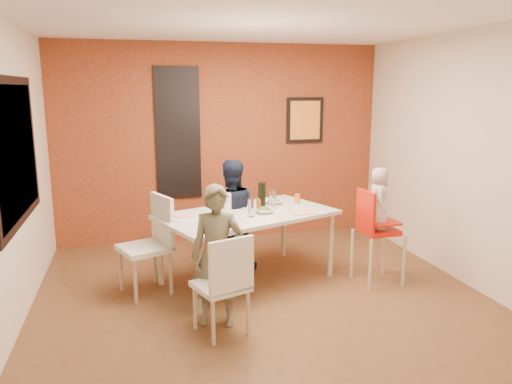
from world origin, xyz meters
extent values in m
plane|color=brown|center=(0.00, 0.00, 0.00)|extent=(4.50, 4.50, 0.00)
cube|color=white|center=(0.00, 0.00, 2.70)|extent=(4.50, 4.50, 0.02)
cube|color=beige|center=(0.00, 2.25, 1.35)|extent=(4.50, 0.02, 2.70)
cube|color=beige|center=(0.00, -2.25, 1.35)|extent=(4.50, 0.02, 2.70)
cube|color=beige|center=(-2.25, 0.00, 1.35)|extent=(0.02, 4.50, 2.70)
cube|color=beige|center=(2.25, 0.00, 1.35)|extent=(0.02, 4.50, 2.70)
cube|color=maroon|center=(0.00, 2.23, 1.35)|extent=(4.50, 0.02, 2.70)
cube|color=black|center=(-2.22, 0.20, 1.55)|extent=(0.05, 1.70, 1.30)
cube|color=black|center=(-2.21, 0.20, 1.55)|extent=(0.02, 1.55, 1.15)
cube|color=silver|center=(-0.60, 2.21, 1.50)|extent=(0.55, 0.03, 1.70)
cube|color=black|center=(-0.60, 2.21, 1.50)|extent=(0.60, 0.03, 1.76)
cube|color=black|center=(1.20, 2.21, 1.65)|extent=(0.54, 0.03, 0.64)
cube|color=#F5A036|center=(1.20, 2.19, 1.65)|extent=(0.44, 0.01, 0.54)
cube|color=silver|center=(-0.03, 0.55, 0.75)|extent=(2.09, 1.62, 0.04)
cylinder|color=beige|center=(-0.67, -0.15, 0.36)|extent=(0.06, 0.06, 0.73)
cylinder|color=beige|center=(-0.97, 0.66, 0.36)|extent=(0.06, 0.06, 0.73)
cylinder|color=beige|center=(0.91, 0.45, 0.36)|extent=(0.06, 0.06, 0.73)
cylinder|color=beige|center=(0.60, 1.26, 0.36)|extent=(0.06, 0.06, 0.73)
cube|color=white|center=(-0.53, -0.56, 0.42)|extent=(0.53, 0.53, 0.05)
cube|color=white|center=(-0.47, -0.74, 0.66)|extent=(0.40, 0.17, 0.47)
cylinder|color=tan|center=(-0.43, -0.35, 0.20)|extent=(0.03, 0.03, 0.41)
cylinder|color=tan|center=(-0.32, -0.67, 0.20)|extent=(0.03, 0.03, 0.41)
cylinder|color=tan|center=(-0.75, -0.46, 0.20)|extent=(0.03, 0.03, 0.41)
cylinder|color=tan|center=(-0.64, -0.78, 0.20)|extent=(0.03, 0.03, 0.41)
cube|color=silver|center=(-0.14, 1.09, 0.42)|extent=(0.43, 0.43, 0.05)
cube|color=silver|center=(-0.14, 1.28, 0.66)|extent=(0.41, 0.05, 0.47)
cylinder|color=tan|center=(-0.32, 0.93, 0.20)|extent=(0.03, 0.03, 0.41)
cylinder|color=tan|center=(-0.31, 1.27, 0.20)|extent=(0.03, 0.03, 0.41)
cylinder|color=tan|center=(0.02, 0.92, 0.20)|extent=(0.03, 0.03, 0.41)
cylinder|color=tan|center=(0.03, 1.25, 0.20)|extent=(0.03, 0.03, 0.41)
cube|color=silver|center=(-1.14, 0.47, 0.48)|extent=(0.61, 0.61, 0.05)
cube|color=silver|center=(-0.94, 0.55, 0.75)|extent=(0.21, 0.45, 0.53)
cylinder|color=tan|center=(-1.39, 0.58, 0.23)|extent=(0.04, 0.04, 0.46)
cylinder|color=tan|center=(-1.03, 0.72, 0.23)|extent=(0.04, 0.04, 0.46)
cylinder|color=tan|center=(-1.25, 0.23, 0.23)|extent=(0.04, 0.04, 0.46)
cylinder|color=tan|center=(-0.89, 0.37, 0.23)|extent=(0.04, 0.04, 0.46)
cube|color=red|center=(1.34, 0.16, 0.58)|extent=(0.38, 0.38, 0.05)
cube|color=red|center=(1.17, 0.15, 0.82)|extent=(0.05, 0.36, 0.42)
cube|color=red|center=(1.34, 0.16, 0.68)|extent=(0.38, 0.38, 0.02)
cylinder|color=beige|center=(1.55, -0.03, 0.28)|extent=(0.03, 0.03, 0.56)
cylinder|color=beige|center=(1.15, -0.05, 0.28)|extent=(0.03, 0.03, 0.56)
cylinder|color=beige|center=(1.53, 0.37, 0.28)|extent=(0.03, 0.03, 0.56)
cylinder|color=beige|center=(1.12, 0.35, 0.28)|extent=(0.03, 0.03, 0.56)
imported|color=brown|center=(-0.53, -0.40, 0.64)|extent=(0.54, 0.44, 1.28)
imported|color=black|center=(-0.14, 0.93, 0.65)|extent=(0.64, 0.51, 1.30)
imported|color=beige|center=(1.32, 0.16, 0.94)|extent=(0.31, 0.38, 0.66)
cube|color=silver|center=(-0.34, 0.01, 0.78)|extent=(0.28, 0.28, 0.01)
cube|color=white|center=(-0.08, 0.89, 0.78)|extent=(0.26, 0.26, 0.01)
cube|color=white|center=(0.54, 0.40, 0.78)|extent=(0.24, 0.24, 0.01)
cube|color=white|center=(-0.70, 0.60, 0.78)|extent=(0.26, 0.26, 0.01)
imported|color=white|center=(0.14, 0.50, 0.80)|extent=(0.22, 0.22, 0.05)
imported|color=silver|center=(0.37, 0.89, 0.80)|extent=(0.21, 0.21, 0.05)
cylinder|color=black|center=(0.15, 0.63, 0.93)|extent=(0.08, 0.08, 0.31)
cylinder|color=white|center=(-0.03, 0.38, 0.86)|extent=(0.07, 0.07, 0.19)
cylinder|color=silver|center=(0.28, 0.66, 0.87)|extent=(0.07, 0.07, 0.21)
cylinder|color=white|center=(-0.28, 0.45, 0.89)|extent=(0.11, 0.11, 0.24)
cylinder|color=red|center=(0.10, 0.56, 0.84)|extent=(0.04, 0.04, 0.14)
cylinder|color=#337025|center=(0.09, 0.58, 0.84)|extent=(0.04, 0.04, 0.15)
cylinder|color=brown|center=(0.03, 0.65, 0.84)|extent=(0.03, 0.03, 0.13)
cylinder|color=#D16417|center=(0.65, 0.88, 0.82)|extent=(0.06, 0.06, 0.11)
camera|label=1|loc=(-1.23, -4.55, 2.09)|focal=35.00mm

